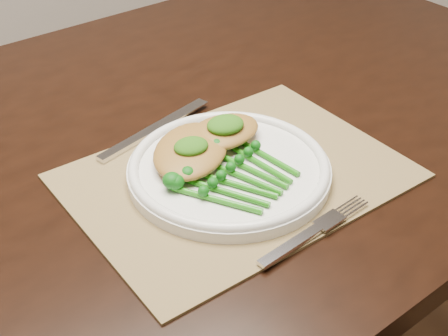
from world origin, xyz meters
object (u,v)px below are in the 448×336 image
dining_table (159,312)px  broccolini_bundle (242,177)px  placemat (237,176)px  dinner_plate (229,168)px  chicken_fillet_left (191,150)px

dining_table → broccolini_bundle: size_ratio=8.59×
placemat → dinner_plate: 0.02m
dining_table → chicken_fillet_left: 0.42m
dinner_plate → chicken_fillet_left: chicken_fillet_left is taller
placemat → broccolini_bundle: 0.04m
dining_table → dinner_plate: size_ratio=6.31×
dining_table → chicken_fillet_left: bearing=-83.7°
dining_table → dinner_plate: bearing=-74.5°
placemat → dinner_plate: (-0.01, 0.00, 0.01)m
placemat → chicken_fillet_left: (-0.05, 0.04, 0.03)m
chicken_fillet_left → dining_table: bearing=57.5°
dining_table → broccolini_bundle: bearing=-78.7°
dining_table → dinner_plate: dinner_plate is taller
chicken_fillet_left → placemat: bearing=-90.1°
placemat → dinner_plate: bearing=156.4°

